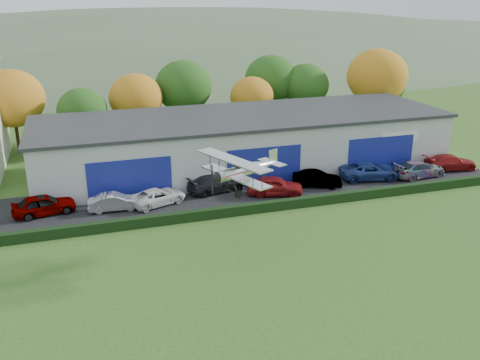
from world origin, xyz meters
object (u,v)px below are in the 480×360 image
object	(u,v)px
car_8	(450,162)
biplane	(243,169)
car_7	(419,169)
car_4	(275,186)
car_5	(317,179)
car_1	(115,202)
car_2	(158,197)
car_6	(370,171)
hangar	(244,141)
car_3	(216,183)
car_0	(44,205)

from	to	relation	value
car_8	biplane	size ratio (longest dim) A/B	0.81
car_7	car_8	xyz separation A→B (m)	(4.26, 0.89, -0.01)
car_4	biplane	bearing A→B (deg)	163.97
car_5	car_4	bearing A→B (deg)	123.16
car_1	car_2	distance (m)	3.52
car_2	car_8	size ratio (longest dim) A/B	0.91
car_2	car_8	xyz separation A→B (m)	(29.09, 0.19, 0.10)
car_1	car_5	bearing A→B (deg)	-87.02
car_1	biplane	xyz separation A→B (m)	(7.89, -9.08, 4.84)
car_6	car_7	bearing A→B (deg)	-88.79
hangar	biplane	size ratio (longest dim) A/B	6.32
car_1	car_4	world-z (taller)	car_4
car_5	car_2	bearing A→B (deg)	112.46
car_5	biplane	size ratio (longest dim) A/B	0.69
biplane	car_1	bearing A→B (deg)	108.93
car_3	car_0	bearing A→B (deg)	81.61
biplane	car_0	bearing A→B (deg)	121.31
hangar	car_4	distance (m)	8.83
hangar	car_3	xyz separation A→B (m)	(-4.59, -6.29, -1.84)
car_1	car_0	bearing A→B (deg)	84.48
car_0	car_7	size ratio (longest dim) A/B	0.92
car_4	car_7	size ratio (longest dim) A/B	0.92
car_5	biplane	bearing A→B (deg)	155.42
car_3	biplane	xyz separation A→B (m)	(-1.04, -10.68, 4.76)
car_6	car_8	bearing A→B (deg)	-78.53
car_3	car_6	size ratio (longest dim) A/B	0.94
car_0	car_6	bearing A→B (deg)	-100.79
car_2	biplane	world-z (taller)	biplane
car_2	car_7	bearing A→B (deg)	-112.47
car_4	car_8	size ratio (longest dim) A/B	0.93
car_4	biplane	distance (m)	11.10
car_1	car_4	size ratio (longest dim) A/B	0.87
hangar	car_3	world-z (taller)	hangar
car_2	car_3	world-z (taller)	car_3
biplane	car_4	bearing A→B (deg)	33.80
car_0	car_4	size ratio (longest dim) A/B	1.00
car_1	car_3	xyz separation A→B (m)	(8.93, 1.60, 0.07)
car_7	biplane	xyz separation A→B (m)	(-20.46, -8.58, 4.76)
car_7	hangar	bearing A→B (deg)	55.26
car_0	car_4	xyz separation A→B (m)	(18.94, -1.57, 0.00)
car_4	car_0	bearing A→B (deg)	103.38
car_5	car_7	xyz separation A→B (m)	(10.43, -0.51, 0.04)
car_2	car_4	size ratio (longest dim) A/B	0.98
car_2	car_4	distance (m)	10.06
hangar	car_0	xyz separation A→B (m)	(-18.93, -7.08, -1.78)
car_1	car_5	size ratio (longest dim) A/B	0.95
car_4	car_5	xyz separation A→B (m)	(4.38, 0.77, -0.10)
car_0	biplane	xyz separation A→B (m)	(13.29, -9.89, 4.71)
car_7	car_3	bearing A→B (deg)	78.58
car_1	car_4	xyz separation A→B (m)	(13.53, -0.76, 0.13)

